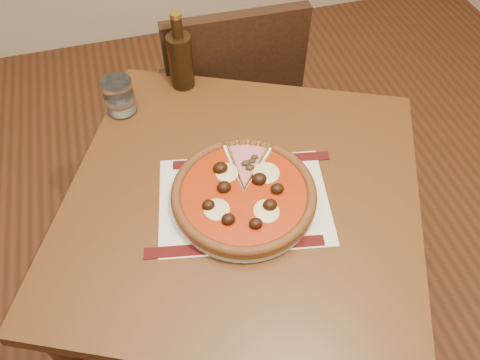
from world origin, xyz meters
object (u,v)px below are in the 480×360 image
(table, at_px, (242,220))
(water_glass, at_px, (119,96))
(plate, at_px, (244,198))
(chair_far, at_px, (229,98))
(pizza, at_px, (244,193))
(bottle, at_px, (181,59))

(table, bearing_deg, water_glass, 122.50)
(table, height_order, plate, plate)
(plate, bearing_deg, table, 84.11)
(chair_far, bearing_deg, plate, 79.51)
(plate, xyz_separation_m, water_glass, (-0.23, 0.38, 0.04))
(pizza, height_order, bottle, bottle)
(plate, distance_m, water_glass, 0.44)
(water_glass, height_order, bottle, bottle)
(table, distance_m, chair_far, 0.62)
(water_glass, bearing_deg, chair_far, 33.03)
(water_glass, xyz_separation_m, bottle, (0.18, 0.06, 0.04))
(table, relative_size, pizza, 3.27)
(chair_far, distance_m, pizza, 0.68)
(chair_far, distance_m, plate, 0.67)
(chair_far, bearing_deg, pizza, 79.51)
(chair_far, relative_size, water_glass, 9.43)
(table, relative_size, bottle, 4.80)
(plate, height_order, water_glass, water_glass)
(table, xyz_separation_m, water_glass, (-0.23, 0.36, 0.15))
(plate, distance_m, pizza, 0.02)
(table, xyz_separation_m, chair_far, (0.12, 0.59, -0.13))
(bottle, bearing_deg, chair_far, 43.96)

